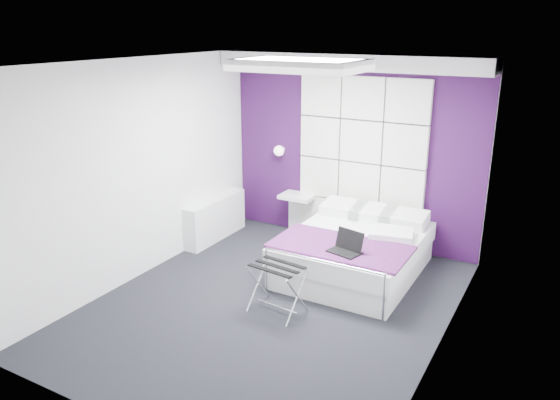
{
  "coord_description": "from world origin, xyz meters",
  "views": [
    {
      "loc": [
        2.7,
        -4.65,
        2.95
      ],
      "look_at": [
        -0.1,
        0.35,
        1.1
      ],
      "focal_mm": 35.0,
      "sensor_mm": 36.0,
      "label": 1
    }
  ],
  "objects_px": {
    "radiator": "(215,219)",
    "laptop": "(346,247)",
    "luggage_rack": "(277,289)",
    "bed": "(355,252)",
    "nightstand": "(298,196)",
    "wall_lamp": "(280,150)"
  },
  "relations": [
    {
      "from": "laptop",
      "to": "radiator",
      "type": "bearing_deg",
      "value": 177.24
    },
    {
      "from": "radiator",
      "to": "laptop",
      "type": "height_order",
      "value": "laptop"
    },
    {
      "from": "luggage_rack",
      "to": "bed",
      "type": "bearing_deg",
      "value": 81.54
    },
    {
      "from": "radiator",
      "to": "bed",
      "type": "bearing_deg",
      "value": -2.76
    },
    {
      "from": "nightstand",
      "to": "wall_lamp",
      "type": "bearing_deg",
      "value": 172.66
    },
    {
      "from": "bed",
      "to": "nightstand",
      "type": "xyz_separation_m",
      "value": [
        -1.22,
        0.82,
        0.3
      ]
    },
    {
      "from": "radiator",
      "to": "laptop",
      "type": "distance_m",
      "value": 2.41
    },
    {
      "from": "laptop",
      "to": "bed",
      "type": "bearing_deg",
      "value": 115.54
    },
    {
      "from": "luggage_rack",
      "to": "laptop",
      "type": "distance_m",
      "value": 0.92
    },
    {
      "from": "wall_lamp",
      "to": "nightstand",
      "type": "distance_m",
      "value": 0.71
    },
    {
      "from": "bed",
      "to": "nightstand",
      "type": "distance_m",
      "value": 1.5
    },
    {
      "from": "nightstand",
      "to": "luggage_rack",
      "type": "distance_m",
      "value": 2.31
    },
    {
      "from": "radiator",
      "to": "nightstand",
      "type": "bearing_deg",
      "value": 37.14
    },
    {
      "from": "wall_lamp",
      "to": "luggage_rack",
      "type": "relative_size",
      "value": 0.28
    },
    {
      "from": "radiator",
      "to": "laptop",
      "type": "relative_size",
      "value": 3.46
    },
    {
      "from": "nightstand",
      "to": "laptop",
      "type": "relative_size",
      "value": 1.38
    },
    {
      "from": "wall_lamp",
      "to": "nightstand",
      "type": "height_order",
      "value": "wall_lamp"
    },
    {
      "from": "wall_lamp",
      "to": "laptop",
      "type": "bearing_deg",
      "value": -41.24
    },
    {
      "from": "radiator",
      "to": "nightstand",
      "type": "distance_m",
      "value": 1.23
    },
    {
      "from": "bed",
      "to": "luggage_rack",
      "type": "bearing_deg",
      "value": -105.49
    },
    {
      "from": "bed",
      "to": "laptop",
      "type": "distance_m",
      "value": 0.67
    },
    {
      "from": "wall_lamp",
      "to": "laptop",
      "type": "relative_size",
      "value": 0.43
    }
  ]
}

